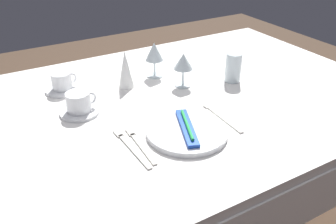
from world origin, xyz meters
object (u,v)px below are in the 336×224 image
(wine_glass_left, at_px, (183,63))
(fork_outer, at_px, (140,144))
(fork_inner, at_px, (130,147))
(napkin_folded, at_px, (126,70))
(coffee_cup_left, at_px, (62,81))
(drink_tumbler, at_px, (233,69))
(wine_glass_centre, at_px, (154,53))
(spoon_soup, at_px, (217,114))
(toothbrush_package, at_px, (187,127))
(coffee_cup_right, at_px, (79,102))
(dinner_plate, at_px, (187,132))

(wine_glass_left, bearing_deg, fork_outer, -139.43)
(fork_inner, xyz_separation_m, napkin_folded, (0.16, 0.38, 0.07))
(fork_outer, distance_m, coffee_cup_left, 0.49)
(coffee_cup_left, distance_m, drink_tumbler, 0.68)
(wine_glass_centre, bearing_deg, spoon_soup, -84.49)
(toothbrush_package, xyz_separation_m, wine_glass_left, (0.17, 0.30, 0.07))
(fork_inner, bearing_deg, toothbrush_package, -7.27)
(coffee_cup_right, distance_m, wine_glass_centre, 0.40)
(coffee_cup_left, xyz_separation_m, drink_tumbler, (0.63, -0.26, 0.01))
(coffee_cup_right, xyz_separation_m, drink_tumbler, (0.63, -0.06, 0.01))
(dinner_plate, xyz_separation_m, spoon_soup, (0.16, 0.05, -0.01))
(fork_outer, relative_size, spoon_soup, 0.93)
(fork_outer, height_order, wine_glass_left, wine_glass_left)
(toothbrush_package, distance_m, drink_tumbler, 0.45)
(toothbrush_package, distance_m, fork_outer, 0.16)
(wine_glass_left, bearing_deg, toothbrush_package, -119.74)
(dinner_plate, bearing_deg, napkin_folded, 93.80)
(spoon_soup, bearing_deg, napkin_folded, 117.40)
(fork_outer, height_order, drink_tumbler, drink_tumbler)
(spoon_soup, height_order, coffee_cup_left, coffee_cup_left)
(coffee_cup_left, height_order, drink_tumbler, drink_tumbler)
(coffee_cup_left, bearing_deg, wine_glass_left, -24.57)
(coffee_cup_right, bearing_deg, toothbrush_package, -49.83)
(fork_outer, height_order, fork_inner, same)
(toothbrush_package, xyz_separation_m, spoon_soup, (0.16, 0.05, -0.02))
(coffee_cup_right, relative_size, drink_tumbler, 0.90)
(coffee_cup_right, bearing_deg, drink_tumbler, -5.03)
(fork_inner, relative_size, coffee_cup_right, 2.11)
(fork_inner, xyz_separation_m, wine_glass_left, (0.36, 0.28, 0.10))
(fork_outer, relative_size, wine_glass_left, 1.49)
(spoon_soup, bearing_deg, wine_glass_left, 86.39)
(toothbrush_package, distance_m, spoon_soup, 0.17)
(dinner_plate, relative_size, wine_glass_centre, 1.74)
(coffee_cup_left, height_order, napkin_folded, napkin_folded)
(fork_outer, distance_m, wine_glass_left, 0.44)
(wine_glass_left, relative_size, napkin_folded, 0.91)
(dinner_plate, xyz_separation_m, toothbrush_package, (0.00, 0.00, 0.02))
(wine_glass_left, bearing_deg, drink_tumbler, -16.56)
(fork_inner, bearing_deg, dinner_plate, -7.27)
(fork_inner, relative_size, wine_glass_left, 1.65)
(fork_inner, bearing_deg, fork_outer, -4.22)
(fork_inner, height_order, coffee_cup_left, coffee_cup_left)
(fork_outer, relative_size, fork_inner, 0.90)
(fork_inner, xyz_separation_m, wine_glass_centre, (0.30, 0.42, 0.10))
(toothbrush_package, height_order, spoon_soup, toothbrush_package)
(fork_inner, xyz_separation_m, spoon_soup, (0.34, 0.03, 0.00))
(spoon_soup, bearing_deg, fork_inner, -175.52)
(coffee_cup_left, bearing_deg, spoon_soup, -47.39)
(dinner_plate, height_order, toothbrush_package, toothbrush_package)
(coffee_cup_left, distance_m, napkin_folded, 0.25)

